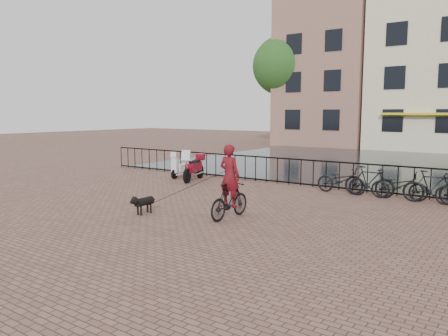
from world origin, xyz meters
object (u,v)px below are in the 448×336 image
Objects in this scene: cyclist at (230,186)px; scooter at (181,164)px; motorcycle at (194,164)px; dog at (144,204)px.

cyclist reaches higher than scooter.
motorcycle is 1.49× the size of scooter.
scooter is at bearing 122.25° from dog.
motorcycle is at bearing -27.46° from scooter.
cyclist is at bearing 22.53° from dog.
cyclist is at bearing -46.74° from scooter.
motorcycle is 1.08m from scooter.
motorcycle is at bearing 115.99° from dog.
dog is 0.63× the size of scooter.
dog is at bearing 24.21° from cyclist.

